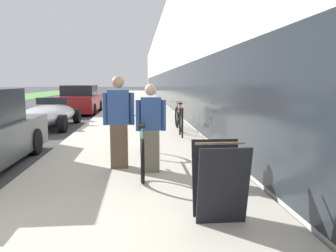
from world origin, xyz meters
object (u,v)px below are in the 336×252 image
(sandwich_board_sign, at_px, (219,181))
(cruiser_bike_nearest, at_px, (179,118))
(person_rider, at_px, (151,128))
(bike_rack_hoop, at_px, (181,119))
(tandem_bicycle, at_px, (142,146))
(person_bystander, at_px, (119,122))
(parked_sedan_far, at_px, (80,100))
(vintage_roadster_curbside, at_px, (49,115))

(sandwich_board_sign, bearing_deg, cruiser_bike_nearest, 86.82)
(person_rider, bearing_deg, bike_rack_hoop, 74.69)
(tandem_bicycle, distance_m, person_bystander, 0.62)
(person_bystander, height_order, parked_sedan_far, person_bystander)
(cruiser_bike_nearest, height_order, sandwich_board_sign, cruiser_bike_nearest)
(cruiser_bike_nearest, bearing_deg, person_bystander, -109.74)
(sandwich_board_sign, distance_m, vintage_roadster_curbside, 9.68)
(bike_rack_hoop, height_order, cruiser_bike_nearest, cruiser_bike_nearest)
(cruiser_bike_nearest, relative_size, parked_sedan_far, 0.40)
(vintage_roadster_curbside, distance_m, parked_sedan_far, 5.54)
(bike_rack_hoop, distance_m, cruiser_bike_nearest, 1.30)
(tandem_bicycle, relative_size, vintage_roadster_curbside, 0.64)
(cruiser_bike_nearest, height_order, parked_sedan_far, parked_sedan_far)
(sandwich_board_sign, height_order, vintage_roadster_curbside, vintage_roadster_curbside)
(tandem_bicycle, relative_size, cruiser_bike_nearest, 1.55)
(person_rider, height_order, bike_rack_hoop, person_rider)
(person_bystander, bearing_deg, person_rider, -29.71)
(parked_sedan_far, bearing_deg, person_rider, -74.72)
(parked_sedan_far, bearing_deg, sandwich_board_sign, -74.27)
(person_rider, relative_size, person_bystander, 0.92)
(person_bystander, height_order, bike_rack_hoop, person_bystander)
(cruiser_bike_nearest, relative_size, vintage_roadster_curbside, 0.41)
(cruiser_bike_nearest, bearing_deg, vintage_roadster_curbside, 159.62)
(parked_sedan_far, bearing_deg, vintage_roadster_curbside, -91.86)
(person_bystander, bearing_deg, vintage_roadster_curbside, 114.94)
(parked_sedan_far, bearing_deg, tandem_bicycle, -74.99)
(person_bystander, bearing_deg, cruiser_bike_nearest, 70.26)
(person_bystander, relative_size, cruiser_bike_nearest, 0.93)
(tandem_bicycle, height_order, person_bystander, person_bystander)
(person_bystander, distance_m, sandwich_board_sign, 2.76)
(tandem_bicycle, xyz_separation_m, bike_rack_hoop, (1.15, 3.27, 0.14))
(cruiser_bike_nearest, distance_m, parked_sedan_far, 8.47)
(parked_sedan_far, bearing_deg, cruiser_bike_nearest, -58.66)
(bike_rack_hoop, height_order, vintage_roadster_curbside, vintage_roadster_curbside)
(bike_rack_hoop, relative_size, sandwich_board_sign, 0.94)
(cruiser_bike_nearest, distance_m, sandwich_board_sign, 7.03)
(tandem_bicycle, xyz_separation_m, sandwich_board_sign, (0.85, -2.46, 0.07))
(person_rider, bearing_deg, cruiser_bike_nearest, 77.61)
(sandwich_board_sign, bearing_deg, person_bystander, 117.55)
(person_rider, bearing_deg, vintage_roadster_curbside, 117.83)
(sandwich_board_sign, bearing_deg, person_rider, 108.31)
(cruiser_bike_nearest, height_order, vintage_roadster_curbside, vintage_roadster_curbside)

